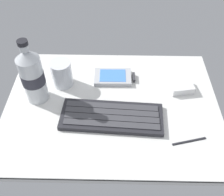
{
  "coord_description": "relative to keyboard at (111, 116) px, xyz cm",
  "views": [
    {
      "loc": [
        1.06,
        -52.01,
        59.09
      ],
      "look_at": [
        0.0,
        0.0,
        3.0
      ],
      "focal_mm": 42.02,
      "sensor_mm": 36.0,
      "label": 1
    }
  ],
  "objects": [
    {
      "name": "keyboard",
      "position": [
        0.0,
        0.0,
        0.0
      ],
      "size": [
        29.6,
        12.7,
        1.7
      ],
      "color": "#232328",
      "rests_on": "ground_plane"
    },
    {
      "name": "water_bottle",
      "position": [
        -22.58,
        7.81,
        8.2
      ],
      "size": [
        6.73,
        6.73,
        20.8
      ],
      "color": "silver",
      "rests_on": "ground_plane"
    },
    {
      "name": "ground_plane",
      "position": [
        0.11,
        4.93,
        -1.79
      ],
      "size": [
        64.0,
        48.0,
        2.8
      ],
      "color": "silver"
    },
    {
      "name": "juice_cup",
      "position": [
        -15.8,
        14.05,
        3.1
      ],
      "size": [
        6.4,
        6.4,
        8.5
      ],
      "color": "silver",
      "rests_on": "ground_plane"
    },
    {
      "name": "charger_block",
      "position": [
        21.71,
        12.14,
        0.39
      ],
      "size": [
        7.85,
        6.71,
        2.4
      ],
      "primitive_type": "cube",
      "rotation": [
        0.0,
        0.0,
        0.17
      ],
      "color": "white",
      "rests_on": "ground_plane"
    },
    {
      "name": "stylus_pen",
      "position": [
        20.93,
        -7.45,
        -0.46
      ],
      "size": [
        9.39,
        2.97,
        0.7
      ],
      "primitive_type": "cylinder",
      "rotation": [
        0.0,
        1.57,
        0.24
      ],
      "color": "#26262B",
      "rests_on": "ground_plane"
    },
    {
      "name": "handheld_device",
      "position": [
        0.77,
        16.66,
        -0.08
      ],
      "size": [
        12.86,
        7.73,
        1.5
      ],
      "color": "#B7BABF",
      "rests_on": "ground_plane"
    }
  ]
}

